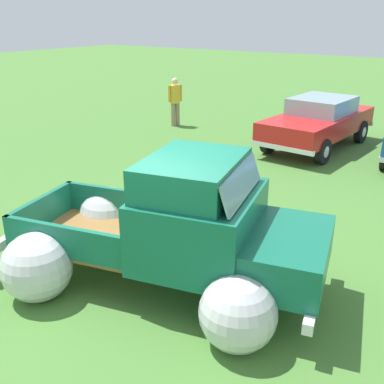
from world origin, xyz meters
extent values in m
plane|color=#477A33|center=(0.00, 0.00, 0.00)|extent=(80.00, 80.00, 0.00)
cylinder|color=black|center=(1.20, 1.19, 0.38)|extent=(0.79, 0.39, 0.76)
cylinder|color=silver|center=(1.20, 1.19, 0.38)|extent=(0.39, 0.31, 0.34)
cylinder|color=black|center=(1.62, -0.50, 0.38)|extent=(0.79, 0.39, 0.76)
cylinder|color=silver|center=(1.62, -0.50, 0.38)|extent=(0.39, 0.31, 0.34)
cylinder|color=black|center=(-1.52, 0.52, 0.38)|extent=(0.79, 0.39, 0.76)
cylinder|color=silver|center=(-1.52, 0.52, 0.38)|extent=(0.39, 0.31, 0.34)
cylinder|color=black|center=(-1.10, -1.17, 0.38)|extent=(0.79, 0.39, 0.76)
cylinder|color=silver|center=(-1.10, -1.17, 0.38)|extent=(0.39, 0.31, 0.34)
sphere|color=silver|center=(-1.53, 0.57, 0.44)|extent=(1.16, 1.16, 0.96)
sphere|color=silver|center=(-1.09, -1.21, 0.44)|extent=(1.16, 1.16, 0.96)
cube|color=olive|center=(-0.92, -0.23, 0.54)|extent=(2.36, 1.98, 0.04)
cube|color=#14664C|center=(-1.10, 0.48, 0.77)|extent=(2.01, 0.57, 0.50)
cube|color=#14664C|center=(-0.75, -0.94, 0.77)|extent=(2.01, 0.57, 0.50)
cube|color=#14664C|center=(0.03, 0.01, 0.77)|extent=(0.44, 1.51, 0.50)
cube|color=#14664C|center=(-1.88, -0.46, 0.77)|extent=(0.44, 1.51, 0.50)
cube|color=#14664C|center=(0.63, 0.15, 0.99)|extent=(1.81, 2.00, 0.95)
cube|color=#14664C|center=(0.53, 0.13, 1.70)|extent=(1.48, 1.77, 0.45)
cube|color=#8CADB7|center=(1.16, 0.28, 1.68)|extent=(0.49, 1.45, 0.38)
cube|color=#14664C|center=(1.65, 0.40, 0.80)|extent=(1.60, 1.87, 0.55)
sphere|color=silver|center=(1.19, 1.22, 0.42)|extent=(1.11, 1.11, 0.92)
sphere|color=silver|center=(1.62, -0.53, 0.42)|extent=(1.11, 1.11, 0.92)
cube|color=silver|center=(-2.18, -0.53, 0.46)|extent=(0.59, 1.95, 0.14)
cube|color=silver|center=(2.18, 0.53, 0.46)|extent=(0.59, 1.95, 0.14)
sphere|color=red|center=(-2.32, 0.24, 0.64)|extent=(0.13, 0.13, 0.11)
cylinder|color=black|center=(0.01, 6.76, 0.33)|extent=(0.25, 0.67, 0.66)
cylinder|color=silver|center=(0.01, 6.76, 0.33)|extent=(0.23, 0.31, 0.30)
cylinder|color=black|center=(-1.58, 6.88, 0.33)|extent=(0.25, 0.67, 0.66)
cylinder|color=silver|center=(-1.58, 6.88, 0.33)|extent=(0.23, 0.31, 0.30)
cylinder|color=black|center=(0.20, 9.49, 0.33)|extent=(0.25, 0.67, 0.66)
cylinder|color=silver|center=(0.20, 9.49, 0.33)|extent=(0.23, 0.31, 0.30)
cylinder|color=black|center=(-1.38, 9.61, 0.33)|extent=(0.25, 0.67, 0.66)
cylinder|color=silver|center=(-1.38, 9.61, 0.33)|extent=(0.23, 0.31, 0.30)
cube|color=red|center=(-0.69, 8.18, 0.71)|extent=(2.01, 4.39, 0.55)
cube|color=#8CADB7|center=(-0.68, 8.36, 1.21)|extent=(1.59, 1.90, 0.45)
cube|color=silver|center=(-0.54, 10.28, 0.45)|extent=(1.77, 0.23, 0.12)
cube|color=silver|center=(-0.84, 6.09, 0.45)|extent=(1.77, 0.23, 0.12)
cylinder|color=gray|center=(-5.68, 8.17, 0.40)|extent=(0.20, 0.20, 0.79)
cylinder|color=gray|center=(-5.76, 8.02, 0.40)|extent=(0.20, 0.20, 0.79)
cylinder|color=gold|center=(-5.72, 8.09, 1.09)|extent=(0.46, 0.46, 0.59)
cylinder|color=gold|center=(-5.62, 8.29, 1.12)|extent=(0.12, 0.12, 0.56)
cylinder|color=gold|center=(-5.82, 7.90, 1.12)|extent=(0.12, 0.12, 0.56)
sphere|color=beige|center=(-5.72, 8.09, 1.52)|extent=(0.29, 0.29, 0.21)
camera|label=1|loc=(3.67, -4.40, 3.61)|focal=42.56mm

